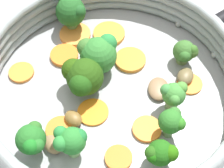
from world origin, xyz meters
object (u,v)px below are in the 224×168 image
Objects in this scene: broccoli_floret_4 at (71,11)px; broccoli_floret_6 at (185,52)px; broccoli_floret_5 at (174,95)px; carrot_slice_8 at (119,158)px; mushroom_piece_3 at (73,118)px; broccoli_floret_1 at (69,140)px; broccoli_floret_2 at (172,122)px; mushroom_piece_1 at (185,76)px; mushroom_piece_2 at (159,89)px; carrot_slice_4 at (133,61)px; carrot_slice_7 at (147,129)px; carrot_slice_3 at (21,72)px; broccoli_floret_7 at (32,140)px; carrot_slice_6 at (189,84)px; carrot_slice_9 at (93,112)px; broccoli_floret_0 at (81,76)px; carrot_slice_5 at (64,55)px; skillet at (112,94)px; broccoli_floret_8 at (161,153)px; carrot_slice_2 at (61,130)px; broccoli_floret_3 at (98,53)px; mushroom_piece_0 at (53,145)px; carrot_slice_1 at (75,35)px; carrot_slice_0 at (109,34)px.

broccoli_floret_4 reaches higher than broccoli_floret_6.
carrot_slice_8 is at bearing 163.25° from broccoli_floret_5.
carrot_slice_8 is at bearing -105.70° from mushroom_piece_3.
broccoli_floret_2 is (0.07, -0.09, -0.00)m from broccoli_floret_1.
mushroom_piece_2 is (-0.03, 0.02, -0.00)m from mushroom_piece_1.
carrot_slice_7 is at bearing -145.89° from carrot_slice_4.
carrot_slice_3 is 0.12m from broccoli_floret_7.
carrot_slice_6 and carrot_slice_9 have the same top height.
carrot_slice_7 is at bearing -99.72° from broccoli_floret_0.
mushroom_piece_1 reaches higher than carrot_slice_5.
broccoli_floret_4 is at bearing 29.74° from broccoli_floret_1.
carrot_slice_3 is at bearing 59.76° from broccoli_floret_1.
broccoli_floret_6 is at bearing -36.98° from skillet.
carrot_slice_4 is 1.15× the size of broccoli_floret_8.
broccoli_floret_5 is at bearing -58.52° from carrot_slice_9.
broccoli_floret_7 is at bearing -137.18° from carrot_slice_3.
broccoli_floret_7 is (-0.04, 0.01, 0.03)m from carrot_slice_2.
carrot_slice_7 is (-0.09, -0.06, -0.00)m from carrot_slice_4.
broccoli_floret_2 is (-0.08, -0.08, 0.03)m from carrot_slice_4.
broccoli_floret_7 is at bearing 117.72° from broccoli_floret_1.
broccoli_floret_4 is (0.05, 0.07, 0.00)m from broccoli_floret_3.
skillet is 0.11m from mushroom_piece_0.
carrot_slice_8 reaches higher than carrot_slice_2.
carrot_slice_2 is 0.95× the size of carrot_slice_9.
mushroom_piece_2 is (0.00, -0.09, -0.03)m from broccoli_floret_3.
carrot_slice_9 is at bearing 138.47° from mushroom_piece_2.
skillet is 6.97× the size of broccoli_floret_7.
carrot_slice_6 is at bearing -30.58° from broccoli_floret_1.
carrot_slice_3 is 1.20× the size of mushroom_piece_1.
carrot_slice_4 and carrot_slice_5 have the same top height.
broccoli_floret_4 reaches higher than mushroom_piece_1.
broccoli_floret_7 is (-0.08, 0.03, 0.03)m from carrot_slice_9.
broccoli_floret_0 is at bearing -81.08° from carrot_slice_3.
carrot_slice_7 is 1.45× the size of mushroom_piece_3.
broccoli_floret_7 is at bearing 132.43° from mushroom_piece_0.
carrot_slice_7 is at bearing -15.69° from carrot_slice_8.
broccoli_floret_8 reaches higher than carrot_slice_1.
carrot_slice_0 is (0.08, 0.05, 0.01)m from skillet.
mushroom_piece_1 is at bearing -36.59° from mushroom_piece_2.
mushroom_piece_1 is at bearing -27.49° from broccoli_floret_1.
broccoli_floret_7 reaches higher than mushroom_piece_0.
carrot_slice_5 is at bearing 93.71° from broccoli_floret_3.
broccoli_floret_2 reaches higher than carrot_slice_3.
mushroom_piece_1 is at bearing -90.98° from carrot_slice_1.
carrot_slice_4 is 1.25× the size of carrot_slice_6.
broccoli_floret_8 reaches higher than mushroom_piece_0.
mushroom_piece_0 reaches higher than carrot_slice_8.
broccoli_floret_2 reaches higher than carrot_slice_1.
mushroom_piece_0 is at bearing 154.54° from broccoli_floret_6.
mushroom_piece_3 is (-0.15, -0.03, 0.00)m from carrot_slice_0.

